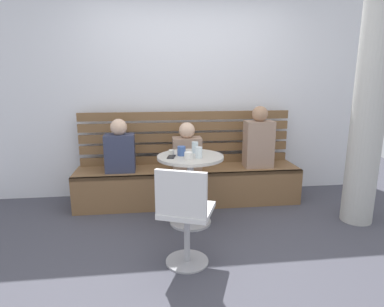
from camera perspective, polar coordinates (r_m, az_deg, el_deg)
The scene contains 16 objects.
ground at distance 3.04m, azimuth 2.06°, elevation -16.81°, with size 8.00×8.00×0.00m, color #42424C.
back_wall at distance 4.26m, azimuth -1.34°, elevation 12.27°, with size 5.20×0.10×2.90m, color silver.
concrete_pillar at distance 3.75m, azimuth 28.92°, elevation 9.75°, with size 0.32×0.32×2.80m, color #B2B2AD.
booth_bench at distance 4.04m, azimuth -0.61°, elevation -5.56°, with size 2.70×0.52×0.44m.
booth_backrest at distance 4.13m, azimuth -1.01°, elevation 2.84°, with size 2.65×0.04×0.66m.
cafe_table at distance 3.38m, azimuth -0.28°, elevation -4.05°, with size 0.68×0.68×0.74m.
white_chair at distance 2.63m, azimuth -1.27°, elevation -10.51°, with size 0.52×0.52×0.85m.
person_adult at distance 4.04m, azimuth 11.60°, elevation 2.32°, with size 0.34×0.22×0.75m.
person_child_left at distance 3.87m, azimuth -12.53°, elevation 0.83°, with size 0.34×0.22×0.62m.
person_child_middle at distance 3.89m, azimuth -0.89°, elevation 0.80°, with size 0.34×0.22×0.56m.
cup_espresso_small at distance 3.35m, azimuth -3.64°, elevation 0.18°, with size 0.06×0.06×0.06m, color silver.
cup_glass_tall at distance 3.43m, azimuth 0.53°, elevation 1.09°, with size 0.07×0.07×0.12m, color silver.
cup_mug_blue at distance 3.32m, azimuth -1.86°, elevation 0.45°, with size 0.08×0.08×0.10m, color #3D5B9E.
cup_water_clear at distance 3.22m, azimuth 1.21°, elevation 0.18°, with size 0.07×0.07×0.11m, color white.
cup_ceramic_white at distance 3.18m, azimuth -0.64°, elevation -0.37°, with size 0.08×0.08×0.07m, color white.
phone_on_table at distance 3.27m, azimuth -3.64°, elevation -0.58°, with size 0.07×0.14×0.01m, color black.
Camera 1 is at (-0.43, -2.60, 1.52)m, focal length 30.46 mm.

